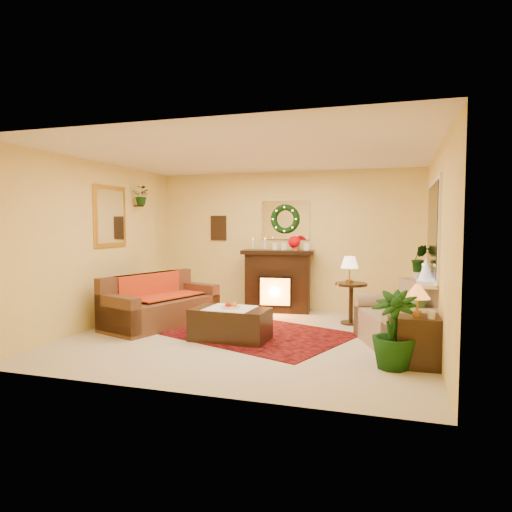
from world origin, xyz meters
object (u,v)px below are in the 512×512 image
(end_table_square, at_px, (418,343))
(coffee_table, at_px, (230,325))
(sofa, at_px, (162,299))
(loveseat, at_px, (399,315))
(side_table_round, at_px, (351,304))
(fireplace, at_px, (278,282))

(end_table_square, height_order, coffee_table, end_table_square)
(sofa, distance_m, end_table_square, 3.99)
(loveseat, bearing_deg, end_table_square, -97.16)
(side_table_round, relative_size, end_table_square, 1.16)
(loveseat, relative_size, side_table_round, 2.14)
(end_table_square, bearing_deg, sofa, 164.82)
(coffee_table, bearing_deg, side_table_round, 48.48)
(sofa, height_order, coffee_table, sofa)
(loveseat, distance_m, coffee_table, 2.30)
(sofa, distance_m, coffee_table, 1.53)
(end_table_square, xyz_separation_m, coffee_table, (-2.46, 0.46, -0.06))
(side_table_round, xyz_separation_m, coffee_table, (-1.51, -1.57, -0.12))
(end_table_square, distance_m, coffee_table, 2.50)
(fireplace, bearing_deg, coffee_table, -99.60)
(fireplace, distance_m, end_table_square, 3.56)
(loveseat, distance_m, end_table_square, 0.87)
(fireplace, relative_size, end_table_square, 2.03)
(sofa, xyz_separation_m, loveseat, (3.65, -0.21, -0.01))
(end_table_square, relative_size, coffee_table, 0.54)
(fireplace, distance_m, coffee_table, 2.24)
(fireplace, distance_m, side_table_round, 1.55)
(loveseat, xyz_separation_m, end_table_square, (0.20, -0.84, -0.15))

